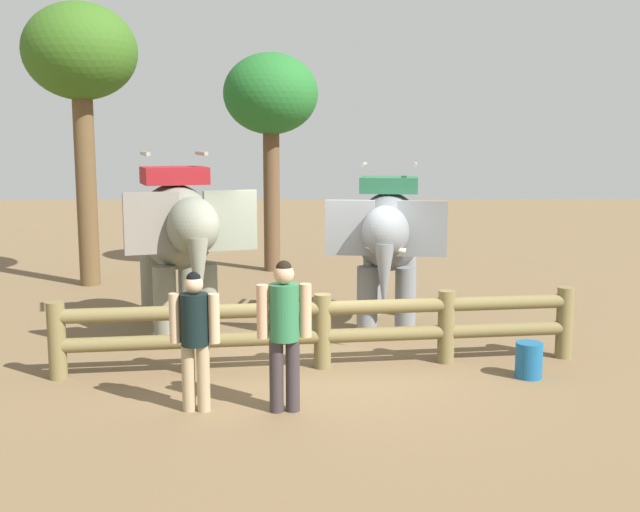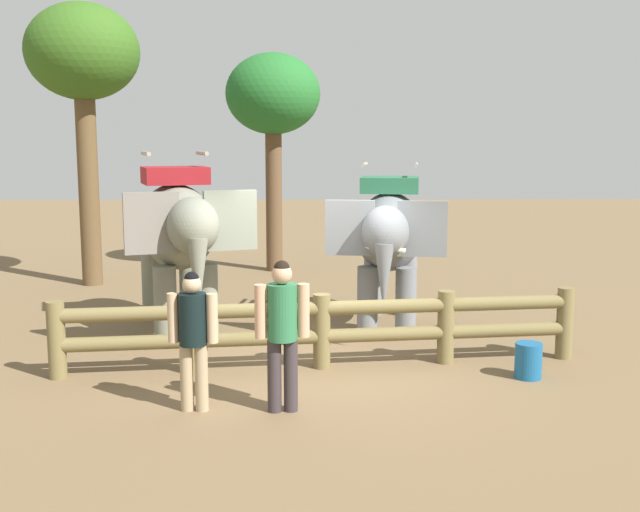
% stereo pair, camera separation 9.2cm
% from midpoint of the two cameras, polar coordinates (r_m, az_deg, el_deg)
% --- Properties ---
extents(ground_plane, '(60.00, 60.00, 0.00)m').
position_cam_midpoint_polar(ground_plane, '(11.13, -0.09, -7.98)').
color(ground_plane, brown).
extents(log_fence, '(7.35, 1.06, 1.05)m').
position_cam_midpoint_polar(log_fence, '(10.81, -0.06, -5.15)').
color(log_fence, olive).
rests_on(log_fence, ground).
extents(elephant_near_left, '(2.42, 3.56, 2.98)m').
position_cam_midpoint_polar(elephant_near_left, '(12.92, -10.64, 1.79)').
color(elephant_near_left, gray).
rests_on(elephant_near_left, ground).
extents(elephant_center, '(1.88, 3.30, 2.79)m').
position_cam_midpoint_polar(elephant_center, '(13.01, 4.85, 1.47)').
color(elephant_center, slate).
rests_on(elephant_center, ground).
extents(tourist_woman_in_black, '(0.59, 0.35, 1.67)m').
position_cam_midpoint_polar(tourist_woman_in_black, '(9.16, -9.51, -5.50)').
color(tourist_woman_in_black, tan).
rests_on(tourist_woman_in_black, ground).
extents(tourist_man_in_blue, '(0.64, 0.38, 1.80)m').
position_cam_midpoint_polar(tourist_man_in_blue, '(9.01, -2.95, -5.11)').
color(tourist_man_in_blue, '#352E31').
rests_on(tourist_man_in_blue, ground).
extents(tree_far_left, '(2.24, 2.24, 5.19)m').
position_cam_midpoint_polar(tree_far_left, '(18.64, -3.80, 11.46)').
color(tree_far_left, brown).
rests_on(tree_far_left, ground).
extents(tree_back_center, '(2.39, 2.39, 6.02)m').
position_cam_midpoint_polar(tree_back_center, '(17.55, -17.41, 13.61)').
color(tree_back_center, brown).
rests_on(tree_back_center, ground).
extents(feed_bucket, '(0.36, 0.36, 0.48)m').
position_cam_midpoint_polar(feed_bucket, '(10.83, 14.92, -7.43)').
color(feed_bucket, '#19598C').
rests_on(feed_bucket, ground).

